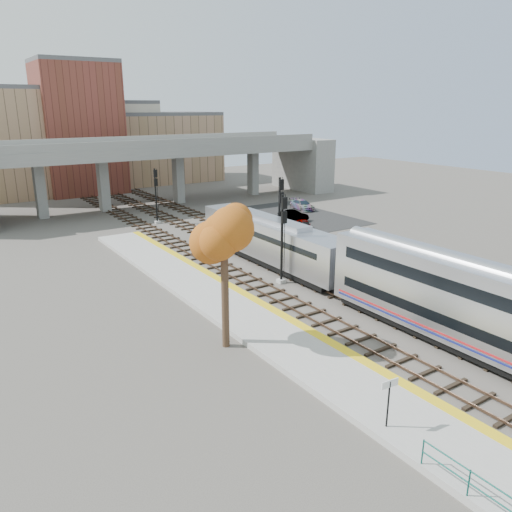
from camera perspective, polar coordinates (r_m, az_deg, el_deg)
ground at (r=35.18m, az=12.68°, el=-6.61°), size 160.00×160.00×0.00m
platform at (r=30.68m, az=3.09°, el=-9.45°), size 4.50×60.00×0.35m
yellow_strip at (r=31.66m, az=5.89°, el=-8.29°), size 0.70×60.00×0.01m
tracks at (r=44.58m, az=2.00°, el=-1.04°), size 10.70×95.00×0.25m
overpass at (r=73.32m, az=-10.43°, el=10.34°), size 54.00×12.00×9.50m
buildings_far at (r=92.23m, az=-18.12°, el=12.37°), size 43.00×21.00×20.60m
parking_lot at (r=64.15m, az=3.49°, el=4.44°), size 14.00×18.00×0.04m
locomotive at (r=44.42m, az=1.69°, el=1.86°), size 3.02×19.05×4.10m
signal_mast_near at (r=39.32m, az=3.03°, el=1.83°), size 0.60×0.64×7.18m
signal_mast_mid at (r=46.31m, az=2.72°, el=4.43°), size 0.60×0.64×7.52m
signal_mast_far at (r=61.26m, az=-11.34°, el=6.60°), size 0.60×0.64×6.64m
station_sign at (r=22.76m, az=14.97°, el=-14.94°), size 0.90×0.13×2.27m
tree at (r=27.85m, az=-3.69°, el=2.35°), size 3.60×3.60×9.17m
car_a at (r=57.79m, az=5.55°, el=3.58°), size 2.42×3.42×1.08m
car_b at (r=62.35m, az=4.28°, el=4.66°), size 3.04×3.90×1.24m
car_c at (r=68.99m, az=5.31°, el=5.85°), size 2.43×4.75×1.32m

